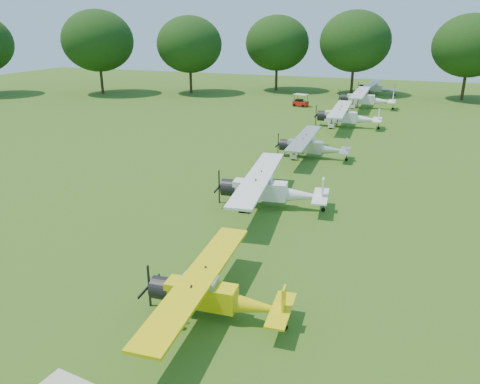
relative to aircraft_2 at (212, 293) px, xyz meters
The scene contains 9 objects.
ground 7.57m from the aircraft_2, 102.24° to the left, with size 160.00×160.00×0.00m, color #2B5916.
tree_belt 10.41m from the aircraft_2, 75.16° to the left, with size 137.36×130.27×14.52m.
aircraft_2 is the anchor object (origin of this frame).
aircraft_3 11.96m from the aircraft_2, 96.98° to the left, with size 6.97×11.06×2.17m.
aircraft_4 23.99m from the aircraft_2, 93.54° to the left, with size 6.19×9.85×1.94m.
aircraft_5 37.63m from the aircraft_2, 90.94° to the left, with size 7.21×11.48×2.26m.
aircraft_6 51.07m from the aircraft_2, 90.11° to the left, with size 7.48×11.88×2.35m.
aircraft_7 65.06m from the aircraft_2, 89.99° to the left, with size 6.16×9.81×1.93m.
golf_cart 50.10m from the aircraft_2, 99.84° to the left, with size 2.18×1.63×1.66m.
Camera 1 is at (8.08, -21.49, 10.81)m, focal length 35.00 mm.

